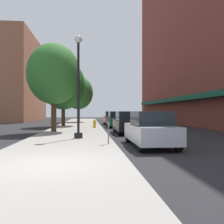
# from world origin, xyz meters

# --- Properties ---
(ground_plane) EXTENTS (90.00, 90.00, 0.00)m
(ground_plane) POSITION_xyz_m (4.00, 18.00, 0.00)
(ground_plane) COLOR #232326
(sidewalk_slab) EXTENTS (4.80, 50.00, 0.12)m
(sidewalk_slab) POSITION_xyz_m (0.00, 19.00, 0.06)
(sidewalk_slab) COLOR gray
(sidewalk_slab) RESTS_ON ground
(building_right_brick) EXTENTS (6.80, 40.00, 27.87)m
(building_right_brick) POSITION_xyz_m (14.99, 22.00, 13.91)
(building_right_brick) COLOR brown
(building_right_brick) RESTS_ON ground
(building_far_background) EXTENTS (6.80, 18.00, 14.34)m
(building_far_background) POSITION_xyz_m (-11.01, 37.00, 7.15)
(building_far_background) COLOR #9E6047
(building_far_background) RESTS_ON ground
(lamppost) EXTENTS (0.48, 0.48, 5.90)m
(lamppost) POSITION_xyz_m (0.53, 6.81, 3.20)
(lamppost) COLOR black
(lamppost) RESTS_ON sidewalk_slab
(fire_hydrant) EXTENTS (0.33, 0.26, 0.79)m
(fire_hydrant) POSITION_xyz_m (1.65, 15.63, 0.52)
(fire_hydrant) COLOR gold
(fire_hydrant) RESTS_ON sidewalk_slab
(parking_meter_near) EXTENTS (0.14, 0.09, 1.31)m
(parking_meter_near) POSITION_xyz_m (2.05, 4.22, 0.95)
(parking_meter_near) COLOR slate
(parking_meter_near) RESTS_ON sidewalk_slab
(tree_near) EXTENTS (4.27, 4.27, 6.74)m
(tree_near) POSITION_xyz_m (-0.40, 28.93, 4.39)
(tree_near) COLOR #422D1E
(tree_near) RESTS_ON sidewalk_slab
(tree_mid) EXTENTS (4.67, 4.67, 7.10)m
(tree_mid) POSITION_xyz_m (-1.62, 19.32, 4.52)
(tree_mid) COLOR #422D1E
(tree_mid) RESTS_ON sidewalk_slab
(tree_far) EXTENTS (4.04, 4.04, 6.73)m
(tree_far) POSITION_xyz_m (-1.55, 11.69, 4.51)
(tree_far) COLOR #422D1E
(tree_far) RESTS_ON sidewalk_slab
(car_silver) EXTENTS (1.80, 4.30, 1.66)m
(car_silver) POSITION_xyz_m (4.00, 3.96, 0.81)
(car_silver) COLOR black
(car_silver) RESTS_ON ground
(car_black) EXTENTS (1.80, 4.30, 1.66)m
(car_black) POSITION_xyz_m (4.00, 10.74, 0.81)
(car_black) COLOR black
(car_black) RESTS_ON ground
(car_green) EXTENTS (1.80, 4.30, 1.66)m
(car_green) POSITION_xyz_m (4.00, 17.89, 0.81)
(car_green) COLOR black
(car_green) RESTS_ON ground
(car_red) EXTENTS (1.80, 4.30, 1.66)m
(car_red) POSITION_xyz_m (4.00, 23.79, 0.81)
(car_red) COLOR black
(car_red) RESTS_ON ground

